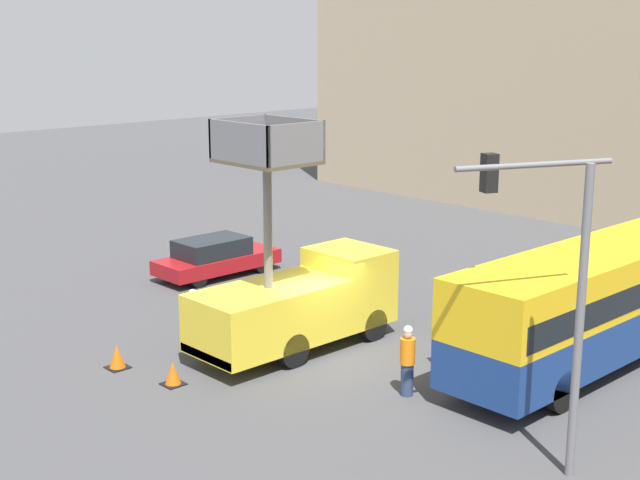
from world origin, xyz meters
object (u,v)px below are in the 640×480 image
city_bus (593,299)px  traffic_cone_mid_road (117,357)px  traffic_light_pole (545,253)px  traffic_cone_near_truck (173,374)px  road_worker_directing (407,361)px  parked_car_curbside (215,257)px  road_worker_near_truck (193,321)px  utility_truck (299,297)px

city_bus → traffic_cone_mid_road: (-8.65, -9.50, -1.59)m
traffic_light_pole → traffic_cone_near_truck: 10.08m
city_bus → traffic_cone_mid_road: 12.94m
road_worker_directing → parked_car_curbside: road_worker_directing is taller
traffic_light_pole → road_worker_directing: (-3.81, 0.13, -3.47)m
parked_car_curbside → city_bus: bearing=7.8°
road_worker_directing → road_worker_near_truck: bearing=-29.5°
traffic_light_pole → traffic_cone_mid_road: bearing=-158.1°
utility_truck → road_worker_near_truck: size_ratio=3.51×
utility_truck → parked_car_curbside: bearing=159.7°
city_bus → road_worker_directing: size_ratio=5.71×
traffic_cone_mid_road → parked_car_curbside: size_ratio=0.14×
utility_truck → traffic_cone_near_truck: (-0.20, -4.19, -1.23)m
road_worker_directing → traffic_light_pole: bearing=129.2°
utility_truck → road_worker_directing: size_ratio=3.61×
road_worker_directing → traffic_cone_mid_road: (-6.60, -4.32, -0.62)m
traffic_light_pole → traffic_cone_near_truck: (-8.41, -3.75, -4.10)m
traffic_light_pole → road_worker_near_truck: bearing=-168.5°
city_bus → road_worker_directing: bearing=163.5°
traffic_cone_mid_road → traffic_light_pole: bearing=21.9°
traffic_cone_mid_road → parked_car_curbside: 9.42m
traffic_light_pole → traffic_cone_mid_road: traffic_light_pole is taller
road_worker_directing → parked_car_curbside: 12.66m
traffic_cone_mid_road → parked_car_curbside: bearing=126.8°
road_worker_directing → parked_car_curbside: size_ratio=0.39×
city_bus → road_worker_near_truck: 10.99m
road_worker_directing → city_bus: bearing=-160.4°
utility_truck → parked_car_curbside: (-7.85, 2.91, -0.78)m
traffic_cone_near_truck → parked_car_curbside: parked_car_curbside is taller
road_worker_near_truck → road_worker_directing: 6.46m
traffic_light_pole → parked_car_curbside: traffic_light_pole is taller
utility_truck → road_worker_near_truck: bearing=-124.7°
road_worker_near_truck → road_worker_directing: bearing=33.0°
road_worker_near_truck → parked_car_curbside: size_ratio=0.40×
traffic_light_pole → road_worker_near_truck: traffic_light_pole is taller
utility_truck → traffic_cone_near_truck: size_ratio=10.72×
traffic_cone_near_truck → utility_truck: bearing=87.3°
road_worker_near_truck → parked_car_curbside: 8.16m
traffic_light_pole → parked_car_curbside: size_ratio=1.38×
utility_truck → traffic_light_pole: utility_truck is taller
road_worker_directing → traffic_cone_mid_road: bearing=-15.6°
traffic_light_pole → utility_truck: bearing=176.9°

